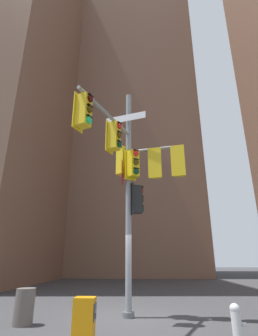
# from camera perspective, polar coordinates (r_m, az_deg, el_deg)

# --- Properties ---
(ground) EXTENTS (120.00, 120.00, 0.00)m
(ground) POSITION_cam_1_polar(r_m,az_deg,el_deg) (9.34, -0.12, -29.93)
(ground) COLOR #38383A
(building_mid_block) EXTENTS (17.77, 17.77, 48.51)m
(building_mid_block) POSITION_cam_1_polar(r_m,az_deg,el_deg) (42.24, -0.27, 12.82)
(building_mid_block) COLOR brown
(building_mid_block) RESTS_ON ground
(signal_pole_assembly) EXTENTS (3.43, 3.46, 8.12)m
(signal_pole_assembly) POSITION_cam_1_polar(r_m,az_deg,el_deg) (9.23, 0.56, 0.22)
(signal_pole_assembly) COLOR gray
(signal_pole_assembly) RESTS_ON ground
(fire_hydrant) EXTENTS (0.33, 0.23, 0.75)m
(fire_hydrant) POSITION_cam_1_polar(r_m,az_deg,el_deg) (7.30, 22.42, -28.47)
(fire_hydrant) COLOR silver
(fire_hydrant) RESTS_ON ground
(newspaper_box) EXTENTS (0.45, 0.36, 0.94)m
(newspaper_box) POSITION_cam_1_polar(r_m,az_deg,el_deg) (6.44, -9.80, -30.20)
(newspaper_box) COLOR orange
(newspaper_box) RESTS_ON ground
(trash_bin) EXTENTS (0.53, 0.53, 0.94)m
(trash_bin) POSITION_cam_1_polar(r_m,az_deg,el_deg) (8.75, -21.92, -26.28)
(trash_bin) COLOR #59514C
(trash_bin) RESTS_ON ground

